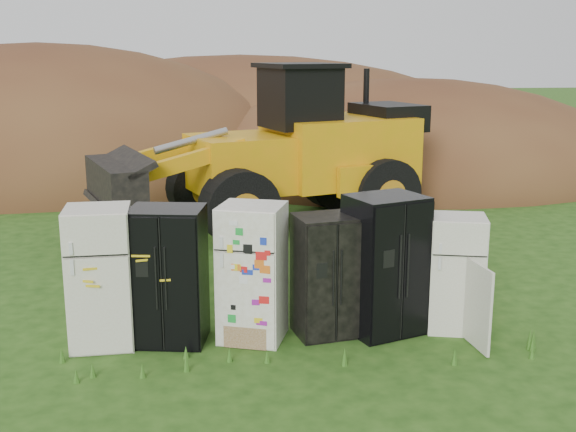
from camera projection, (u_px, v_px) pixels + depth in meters
name	position (u px, v px, depth m)	size (l,w,h in m)	color
ground	(291.00, 336.00, 9.88)	(120.00, 120.00, 0.00)	#1F4412
fridge_leftmost	(100.00, 277.00, 9.42)	(0.82, 0.79, 1.86)	silver
fridge_black_side	(168.00, 276.00, 9.52)	(0.96, 0.75, 1.83)	black
fridge_sticker	(252.00, 273.00, 9.61)	(0.82, 0.76, 1.85)	white
fridge_dark_mid	(327.00, 275.00, 9.79)	(0.85, 0.70, 1.67)	black
fridge_black_right	(385.00, 265.00, 9.84)	(0.96, 0.80, 1.92)	black
fridge_open_door	(456.00, 273.00, 9.96)	(0.73, 0.68, 1.62)	silver
wheel_loader	(262.00, 148.00, 15.41)	(7.30, 2.96, 3.53)	orange
dirt_mound_right	(408.00, 174.00, 22.59)	(14.09, 10.33, 5.92)	#4E2919
dirt_mound_left	(46.00, 172.00, 22.95)	(16.29, 12.22, 8.04)	#4E2919
dirt_mound_back	(241.00, 152.00, 27.34)	(20.61, 13.74, 7.22)	#4E2919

